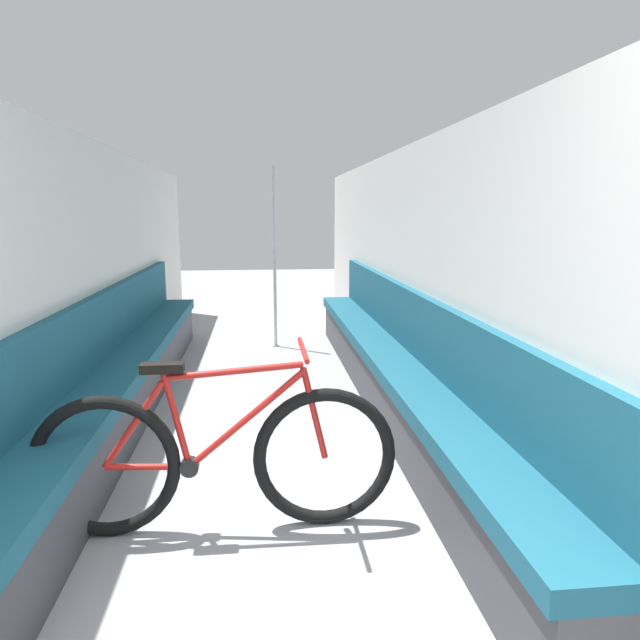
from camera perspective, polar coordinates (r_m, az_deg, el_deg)
wall_left at (r=4.37m, az=-23.00°, el=3.16°), size 0.10×9.95×2.10m
wall_right at (r=4.37m, az=10.79°, el=3.82°), size 0.10×9.95×2.10m
bench_seat_row_left at (r=4.57m, az=-19.20°, el=-5.50°), size 0.40×5.79×0.97m
bench_seat_row_right at (r=4.57m, az=7.32°, el=-4.98°), size 0.40×5.79×0.97m
bicycle at (r=2.91m, az=-10.29°, el=-13.48°), size 1.78×0.46×0.92m
grab_pole_near at (r=6.61m, az=-4.56°, el=5.92°), size 0.08×0.08×2.08m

